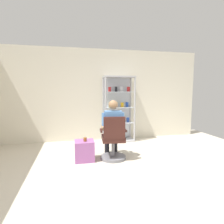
# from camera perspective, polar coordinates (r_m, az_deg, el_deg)

# --- Properties ---
(ground_plane) EXTENTS (7.20, 7.20, 0.00)m
(ground_plane) POSITION_cam_1_polar(r_m,az_deg,el_deg) (3.10, 7.49, -22.31)
(ground_plane) COLOR beige
(back_wall) EXTENTS (6.00, 0.10, 2.70)m
(back_wall) POSITION_cam_1_polar(r_m,az_deg,el_deg) (5.62, -2.62, 5.20)
(back_wall) COLOR silver
(back_wall) RESTS_ON ground
(display_cabinet_main) EXTENTS (0.90, 0.45, 1.90)m
(display_cabinet_main) POSITION_cam_1_polar(r_m,az_deg,el_deg) (5.50, 1.92, 1.13)
(display_cabinet_main) COLOR #B7B7BC
(display_cabinet_main) RESTS_ON ground
(office_chair) EXTENTS (0.59, 0.56, 0.96)m
(office_chair) POSITION_cam_1_polar(r_m,az_deg,el_deg) (4.03, 0.45, -9.18)
(office_chair) COLOR slate
(office_chair) RESTS_ON ground
(seated_shopkeeper) EXTENTS (0.51, 0.59, 1.29)m
(seated_shopkeeper) POSITION_cam_1_polar(r_m,az_deg,el_deg) (4.12, 0.16, -4.30)
(seated_shopkeeper) COLOR black
(seated_shopkeeper) RESTS_ON ground
(storage_crate) EXTENTS (0.41, 0.37, 0.43)m
(storage_crate) POSITION_cam_1_polar(r_m,az_deg,el_deg) (4.08, -8.50, -11.68)
(storage_crate) COLOR #9E599E
(storage_crate) RESTS_ON ground
(tea_glass) EXTENTS (0.07, 0.07, 0.08)m
(tea_glass) POSITION_cam_1_polar(r_m,az_deg,el_deg) (3.98, -8.28, -8.34)
(tea_glass) COLOR brown
(tea_glass) RESTS_ON storage_crate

